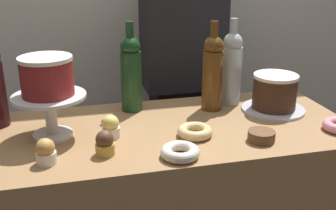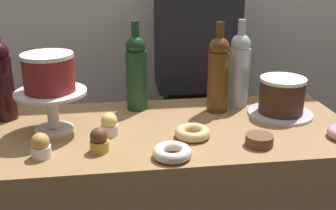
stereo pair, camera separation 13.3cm
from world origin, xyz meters
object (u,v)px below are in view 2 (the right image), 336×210
at_px(cupcake_lemon, 109,125).
at_px(cookie_stack, 259,140).
at_px(cupcake_chocolate, 99,140).
at_px(wine_bottle_dark_red, 2,79).
at_px(wine_bottle_clear, 239,69).
at_px(chocolate_round_cake, 282,95).
at_px(barista_figure, 195,89).
at_px(cake_stand_pedestal, 52,104).
at_px(wine_bottle_green, 136,71).
at_px(donut_glazed, 193,133).
at_px(donut_sugar, 172,152).
at_px(wine_bottle_amber, 218,73).
at_px(cupcake_caramel, 41,146).
at_px(white_layer_cake, 49,72).

bearing_deg(cupcake_lemon, cookie_stack, -17.25).
xyz_separation_m(cupcake_chocolate, cookie_stack, (0.48, -0.02, -0.02)).
xyz_separation_m(wine_bottle_dark_red, cookie_stack, (0.80, -0.33, -0.13)).
height_order(wine_bottle_clear, cupcake_chocolate, wine_bottle_clear).
relative_size(chocolate_round_cake, wine_bottle_dark_red, 0.49).
height_order(wine_bottle_clear, cupcake_lemon, wine_bottle_clear).
relative_size(chocolate_round_cake, barista_figure, 0.10).
relative_size(wine_bottle_clear, cookie_stack, 3.87).
height_order(wine_bottle_clear, cookie_stack, wine_bottle_clear).
height_order(cake_stand_pedestal, wine_bottle_green, wine_bottle_green).
bearing_deg(wine_bottle_green, cupcake_lemon, -114.47).
distance_m(chocolate_round_cake, cookie_stack, 0.29).
bearing_deg(cupcake_chocolate, wine_bottle_clear, 32.25).
relative_size(donut_glazed, donut_sugar, 1.00).
bearing_deg(wine_bottle_amber, chocolate_round_cake, -17.90).
bearing_deg(wine_bottle_green, donut_sugar, -80.07).
height_order(chocolate_round_cake, wine_bottle_clear, wine_bottle_clear).
bearing_deg(chocolate_round_cake, cookie_stack, -124.82).
bearing_deg(donut_sugar, cupcake_caramel, 171.92).
relative_size(white_layer_cake, cupcake_chocolate, 2.15).
relative_size(cake_stand_pedestal, cupcake_lemon, 3.04).
height_order(wine_bottle_dark_red, wine_bottle_clear, same).
distance_m(cake_stand_pedestal, cupcake_lemon, 0.20).
distance_m(wine_bottle_clear, cupcake_chocolate, 0.62).
xyz_separation_m(wine_bottle_green, cupcake_caramel, (-0.29, -0.36, -0.11)).
bearing_deg(cookie_stack, wine_bottle_green, 133.28).
height_order(wine_bottle_dark_red, donut_sugar, wine_bottle_dark_red).
bearing_deg(wine_bottle_amber, cookie_stack, -79.75).
height_order(donut_sugar, cookie_stack, same).
height_order(white_layer_cake, cupcake_chocolate, white_layer_cake).
distance_m(wine_bottle_dark_red, donut_sugar, 0.66).
distance_m(wine_bottle_dark_red, cupcake_lemon, 0.42).
relative_size(cake_stand_pedestal, cupcake_caramel, 3.04).
height_order(chocolate_round_cake, cupcake_lemon, chocolate_round_cake).
bearing_deg(cookie_stack, cake_stand_pedestal, 163.00).
xyz_separation_m(cupcake_caramel, donut_sugar, (0.37, -0.05, -0.02)).
relative_size(cupcake_lemon, cookie_stack, 0.88).
bearing_deg(cake_stand_pedestal, wine_bottle_green, 31.65).
height_order(white_layer_cake, wine_bottle_green, wine_bottle_green).
height_order(white_layer_cake, wine_bottle_dark_red, wine_bottle_dark_red).
bearing_deg(wine_bottle_dark_red, wine_bottle_amber, -1.94).
distance_m(white_layer_cake, cupcake_lemon, 0.25).
distance_m(chocolate_round_cake, cupcake_lemon, 0.62).
xyz_separation_m(wine_bottle_clear, cookie_stack, (-0.04, -0.35, -0.13)).
height_order(white_layer_cake, donut_glazed, white_layer_cake).
height_order(chocolate_round_cake, wine_bottle_green, wine_bottle_green).
height_order(wine_bottle_dark_red, donut_glazed, wine_bottle_dark_red).
distance_m(cupcake_caramel, cupcake_chocolate, 0.16).
distance_m(cupcake_caramel, donut_glazed, 0.46).
relative_size(wine_bottle_green, donut_glazed, 2.91).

